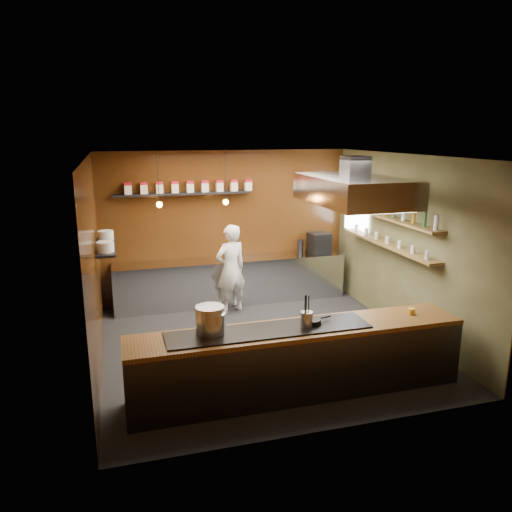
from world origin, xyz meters
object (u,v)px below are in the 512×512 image
object	(u,v)px
extractor_hood	(354,190)
stockpot_large	(210,320)
chef	(231,269)
espresso_machine	(319,242)
stockpot_small	(214,323)

from	to	relation	value
extractor_hood	stockpot_large	distance (m)	3.02
stockpot_large	chef	bearing A→B (deg)	72.43
extractor_hood	stockpot_large	bearing A→B (deg)	-155.38
extractor_hood	espresso_machine	bearing A→B (deg)	77.23
extractor_hood	espresso_machine	distance (m)	3.05
extractor_hood	stockpot_large	world-z (taller)	extractor_hood
extractor_hood	stockpot_small	xyz separation A→B (m)	(-2.39, -1.15, -1.43)
stockpot_small	chef	distance (m)	3.32
espresso_machine	stockpot_large	bearing A→B (deg)	-134.30
stockpot_small	espresso_machine	bearing A→B (deg)	51.77
stockpot_large	espresso_machine	bearing A→B (deg)	51.11
espresso_machine	extractor_hood	bearing A→B (deg)	-108.17
espresso_machine	stockpot_small	bearing A→B (deg)	-133.63
extractor_hood	stockpot_large	xyz separation A→B (m)	(-2.43, -1.12, -1.39)
stockpot_large	chef	distance (m)	3.30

